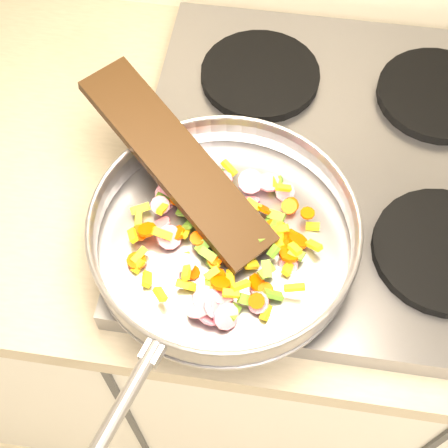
# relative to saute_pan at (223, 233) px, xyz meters

# --- Properties ---
(cooktop) EXTENTS (0.60, 0.60, 0.04)m
(cooktop) POSITION_rel_saute_pan_xyz_m (0.15, 0.18, -0.07)
(cooktop) COLOR #939399
(cooktop) RESTS_ON counter_top
(grate_fl) EXTENTS (0.19, 0.19, 0.02)m
(grate_fl) POSITION_rel_saute_pan_xyz_m (0.01, 0.04, -0.04)
(grate_fl) COLOR black
(grate_fl) RESTS_ON cooktop
(grate_fr) EXTENTS (0.19, 0.19, 0.02)m
(grate_fr) POSITION_rel_saute_pan_xyz_m (0.29, 0.04, -0.04)
(grate_fr) COLOR black
(grate_fr) RESTS_ON cooktop
(grate_bl) EXTENTS (0.19, 0.19, 0.02)m
(grate_bl) POSITION_rel_saute_pan_xyz_m (0.01, 0.32, -0.04)
(grate_bl) COLOR black
(grate_bl) RESTS_ON cooktop
(grate_br) EXTENTS (0.19, 0.19, 0.02)m
(grate_br) POSITION_rel_saute_pan_xyz_m (0.29, 0.32, -0.04)
(grate_br) COLOR black
(grate_br) RESTS_ON cooktop
(saute_pan) EXTENTS (0.39, 0.54, 0.06)m
(saute_pan) POSITION_rel_saute_pan_xyz_m (0.00, 0.00, 0.00)
(saute_pan) COLOR #9E9EA5
(saute_pan) RESTS_ON grate_fl
(vegetable_heap) EXTENTS (0.26, 0.26, 0.04)m
(vegetable_heap) POSITION_rel_saute_pan_xyz_m (0.01, -0.01, -0.01)
(vegetable_heap) COLOR yellow
(vegetable_heap) RESTS_ON saute_pan
(wooden_spatula) EXTENTS (0.30, 0.27, 0.09)m
(wooden_spatula) POSITION_rel_saute_pan_xyz_m (-0.08, 0.08, 0.03)
(wooden_spatula) COLOR black
(wooden_spatula) RESTS_ON saute_pan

